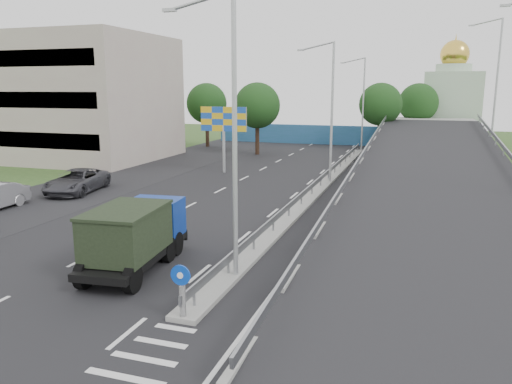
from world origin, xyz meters
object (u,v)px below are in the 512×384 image
at_px(sign_bollard, 182,291).
at_px(dump_truck, 136,233).
at_px(parked_car_c, 77,181).
at_px(lamp_post_mid, 330,105).
at_px(church, 451,101).
at_px(lamp_post_near, 230,123).
at_px(lamp_post_far, 362,99).
at_px(billboard, 224,123).

distance_m(sign_bollard, dump_truck, 5.34).
bearing_deg(parked_car_c, lamp_post_mid, 19.24).
relative_size(church, parked_car_c, 2.42).
distance_m(lamp_post_near, lamp_post_far, 40.00).
xyz_separation_m(lamp_post_near, billboard, (-9.11, 22.00, -1.62)).
bearing_deg(dump_truck, sign_bollard, -49.85).
bearing_deg(lamp_post_mid, lamp_post_near, -90.00).
xyz_separation_m(church, parked_car_c, (-25.55, -42.63, -4.52)).
bearing_deg(billboard, lamp_post_near, -67.51).
bearing_deg(dump_truck, parked_car_c, 129.54).
height_order(lamp_post_far, dump_truck, lamp_post_far).
bearing_deg(billboard, dump_truck, -76.87).
height_order(lamp_post_far, church, church).
xyz_separation_m(sign_bollard, billboard, (-9.00, 25.83, 3.15)).
relative_size(lamp_post_near, lamp_post_far, 1.00).
relative_size(lamp_post_near, billboard, 1.83).
bearing_deg(lamp_post_mid, church, 73.78).
distance_m(church, dump_truck, 56.01).
relative_size(lamp_post_far, parked_car_c, 1.77).
bearing_deg(lamp_post_mid, sign_bollard, -90.26).
xyz_separation_m(church, dump_truck, (-13.84, -54.14, -3.86)).
xyz_separation_m(lamp_post_mid, church, (9.89, 34.00, -0.50)).
bearing_deg(lamp_post_far, sign_bollard, -90.14).
relative_size(lamp_post_far, billboard, 1.83).
relative_size(lamp_post_mid, dump_truck, 1.64).
xyz_separation_m(sign_bollard, lamp_post_far, (0.11, 43.83, 4.77)).
distance_m(sign_bollard, lamp_post_mid, 24.30).
height_order(dump_truck, parked_car_c, dump_truck).
bearing_deg(church, lamp_post_far, -125.24).
relative_size(sign_bollard, lamp_post_far, 0.17).
xyz_separation_m(lamp_post_near, church, (9.89, 54.00, -0.50)).
height_order(lamp_post_mid, parked_car_c, lamp_post_mid).
distance_m(lamp_post_far, billboard, 20.24).
bearing_deg(lamp_post_far, lamp_post_mid, -90.00).
bearing_deg(lamp_post_mid, dump_truck, -101.09).
bearing_deg(lamp_post_near, sign_bollard, -91.64).
xyz_separation_m(dump_truck, parked_car_c, (-11.71, 11.50, -0.66)).
distance_m(lamp_post_near, lamp_post_mid, 20.00).
height_order(sign_bollard, lamp_post_far, lamp_post_far).
height_order(sign_bollard, lamp_post_near, lamp_post_near).
height_order(lamp_post_mid, dump_truck, lamp_post_mid).
bearing_deg(lamp_post_far, church, 54.76).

